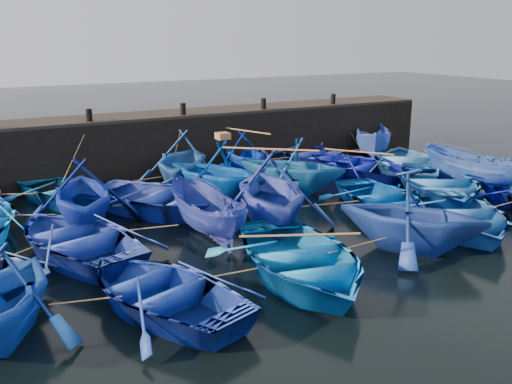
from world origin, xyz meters
TOP-DOWN VIEW (x-y plane):
  - ground at (0.00, 0.00)m, footprint 120.00×120.00m
  - quay_wall at (0.00, 10.50)m, footprint 26.00×2.50m
  - quay_top at (0.00, 10.50)m, footprint 26.00×2.50m
  - bollard_1 at (-4.00, 9.60)m, footprint 0.24×0.24m
  - bollard_2 at (0.00, 9.60)m, footprint 0.24×0.24m
  - bollard_3 at (4.00, 9.60)m, footprint 0.24×0.24m
  - bollard_4 at (8.00, 9.60)m, footprint 0.24×0.24m
  - boat_1 at (-5.47, 7.23)m, footprint 5.09×5.84m
  - boat_2 at (-0.98, 7.46)m, footprint 5.63×5.79m
  - boat_3 at (2.25, 8.26)m, footprint 3.53×3.97m
  - boat_4 at (5.64, 8.08)m, footprint 4.03×5.54m
  - boat_5 at (9.33, 7.96)m, footprint 4.06×4.54m
  - boat_7 at (-5.58, 4.43)m, footprint 4.57×5.05m
  - boat_8 at (-2.97, 4.55)m, footprint 6.36×6.83m
  - boat_9 at (-0.67, 4.98)m, footprint 5.27×5.56m
  - boat_10 at (2.37, 4.61)m, footprint 5.46×5.51m
  - boat_11 at (6.11, 5.19)m, footprint 4.95×6.16m
  - boat_12 at (8.22, 4.45)m, footprint 6.81×7.15m
  - boat_14 at (-6.34, 1.98)m, footprint 4.91×5.97m
  - boat_15 at (-2.61, 1.61)m, footprint 1.52×3.96m
  - boat_16 at (-0.48, 1.44)m, footprint 5.48×5.89m
  - boat_17 at (3.77, 0.95)m, footprint 4.19×5.32m
  - boat_18 at (6.69, 1.21)m, footprint 6.56×7.08m
  - boat_19 at (8.85, 1.40)m, footprint 2.90×4.63m
  - boat_21 at (-5.44, -2.23)m, footprint 4.76×5.62m
  - boat_22 at (-1.88, -2.36)m, footprint 5.00×6.26m
  - boat_23 at (1.98, -2.22)m, footprint 5.32×5.45m
  - boat_24 at (4.61, -1.75)m, footprint 5.62×6.26m
  - wooden_crate at (-0.37, 4.98)m, footprint 0.45×0.46m
  - mooring_ropes at (0.09, 5.07)m, footprint 18.15×11.90m
  - loose_oars at (1.50, 3.13)m, footprint 10.25×12.70m

SIDE VIEW (x-z plane):
  - ground at x=0.00m, z-range 0.00..0.00m
  - boat_21 at x=-5.44m, z-range 0.00..0.99m
  - boat_17 at x=3.77m, z-range 0.00..1.00m
  - boat_1 at x=-5.47m, z-range 0.00..1.01m
  - boat_24 at x=4.61m, z-range 0.00..1.07m
  - boat_14 at x=-6.34m, z-range 0.00..1.08m
  - boat_4 at x=5.64m, z-range 0.00..1.13m
  - boat_11 at x=6.11m, z-range 0.00..1.14m
  - boat_8 at x=-2.97m, z-range 0.00..1.15m
  - boat_22 at x=-1.88m, z-range 0.00..1.16m
  - boat_18 at x=6.69m, z-range 0.00..1.20m
  - boat_12 at x=8.22m, z-range 0.00..1.21m
  - boat_15 at x=-2.61m, z-range 0.00..1.53m
  - boat_19 at x=8.85m, z-range 0.00..1.68m
  - boat_5 at x=9.33m, z-range 0.00..1.72m
  - mooring_ropes at x=0.09m, z-range -0.17..1.93m
  - boat_3 at x=2.25m, z-range 0.00..1.92m
  - boat_23 at x=1.98m, z-range 0.00..2.18m
  - boat_10 at x=2.37m, z-range 0.00..2.20m
  - boat_9 at x=-0.67m, z-range 0.00..2.30m
  - boat_7 at x=-5.58m, z-range 0.00..2.32m
  - boat_2 at x=-0.98m, z-range 0.00..2.32m
  - quay_wall at x=0.00m, z-range 0.00..2.50m
  - boat_16 at x=-0.48m, z-range 0.00..2.53m
  - loose_oars at x=1.50m, z-range 0.99..2.44m
  - wooden_crate at x=-0.37m, z-range 2.30..2.54m
  - quay_top at x=0.00m, z-range 2.50..2.62m
  - bollard_1 at x=-4.00m, z-range 2.62..3.12m
  - bollard_2 at x=0.00m, z-range 2.62..3.12m
  - bollard_3 at x=4.00m, z-range 2.62..3.12m
  - bollard_4 at x=8.00m, z-range 2.62..3.12m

